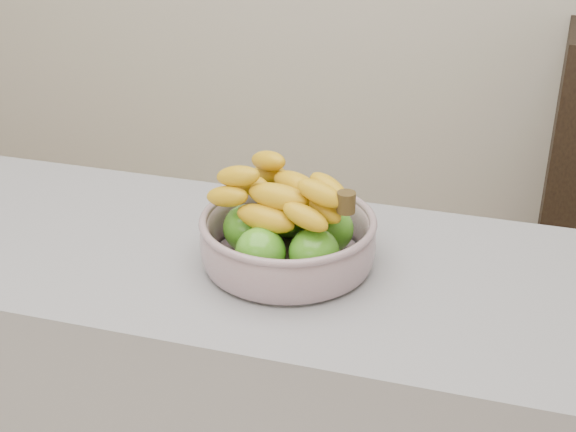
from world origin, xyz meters
name	(u,v)px	position (x,y,z in m)	size (l,w,h in m)	color
counter	(219,426)	(0.00, 0.16, 0.45)	(2.00, 0.60, 0.90)	gray
fruit_bowl	(288,234)	(0.16, 0.16, 0.96)	(0.33, 0.33, 0.19)	#A5B8C6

